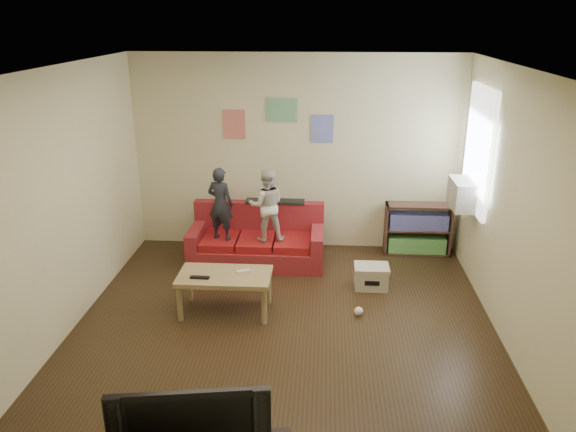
# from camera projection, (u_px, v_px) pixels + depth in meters

# --- Properties ---
(room_shell) EXTENTS (4.52, 5.02, 2.72)m
(room_shell) POSITION_uv_depth(u_px,v_px,m) (282.00, 215.00, 5.38)
(room_shell) COLOR #352514
(room_shell) RESTS_ON ground
(sofa) EXTENTS (1.77, 0.82, 0.78)m
(sofa) POSITION_uv_depth(u_px,v_px,m) (258.00, 242.00, 7.56)
(sofa) COLOR maroon
(sofa) RESTS_ON ground
(child_a) EXTENTS (0.41, 0.33, 0.97)m
(child_a) POSITION_uv_depth(u_px,v_px,m) (220.00, 204.00, 7.24)
(child_a) COLOR #22252E
(child_a) RESTS_ON sofa
(child_b) EXTENTS (0.51, 0.43, 0.96)m
(child_b) POSITION_uv_depth(u_px,v_px,m) (267.00, 205.00, 7.20)
(child_b) COLOR silver
(child_b) RESTS_ON sofa
(coffee_table) EXTENTS (1.02, 0.56, 0.46)m
(coffee_table) POSITION_uv_depth(u_px,v_px,m) (225.00, 280.00, 6.21)
(coffee_table) COLOR #A08856
(coffee_table) RESTS_ON ground
(remote) EXTENTS (0.21, 0.06, 0.02)m
(remote) POSITION_uv_depth(u_px,v_px,m) (200.00, 277.00, 6.08)
(remote) COLOR black
(remote) RESTS_ON coffee_table
(game_controller) EXTENTS (0.15, 0.09, 0.03)m
(game_controller) POSITION_uv_depth(u_px,v_px,m) (243.00, 272.00, 6.21)
(game_controller) COLOR white
(game_controller) RESTS_ON coffee_table
(bookshelf) EXTENTS (0.90, 0.27, 0.72)m
(bookshelf) POSITION_uv_depth(u_px,v_px,m) (417.00, 232.00, 7.78)
(bookshelf) COLOR #4B3126
(bookshelf) RESTS_ON ground
(window) EXTENTS (0.04, 1.08, 1.48)m
(window) POSITION_uv_depth(u_px,v_px,m) (478.00, 150.00, 6.69)
(window) COLOR white
(window) RESTS_ON room_shell
(ac_unit) EXTENTS (0.28, 0.55, 0.35)m
(ac_unit) POSITION_uv_depth(u_px,v_px,m) (463.00, 194.00, 6.88)
(ac_unit) COLOR #B7B2A3
(ac_unit) RESTS_ON window
(artwork_left) EXTENTS (0.30, 0.01, 0.40)m
(artwork_left) POSITION_uv_depth(u_px,v_px,m) (234.00, 124.00, 7.63)
(artwork_left) COLOR #D87266
(artwork_left) RESTS_ON room_shell
(artwork_center) EXTENTS (0.42, 0.01, 0.32)m
(artwork_center) POSITION_uv_depth(u_px,v_px,m) (282.00, 110.00, 7.52)
(artwork_center) COLOR #72B27F
(artwork_center) RESTS_ON room_shell
(artwork_right) EXTENTS (0.30, 0.01, 0.38)m
(artwork_right) POSITION_uv_depth(u_px,v_px,m) (322.00, 129.00, 7.57)
(artwork_right) COLOR #727FCC
(artwork_right) RESTS_ON room_shell
(file_box) EXTENTS (0.42, 0.32, 0.29)m
(file_box) POSITION_uv_depth(u_px,v_px,m) (371.00, 277.00, 6.84)
(file_box) COLOR beige
(file_box) RESTS_ON ground
(television) EXTENTS (1.00, 0.28, 0.57)m
(television) POSITION_uv_depth(u_px,v_px,m) (191.00, 420.00, 3.52)
(television) COLOR black
(television) RESTS_ON tv_stand
(tissue) EXTENTS (0.10, 0.10, 0.10)m
(tissue) POSITION_uv_depth(u_px,v_px,m) (359.00, 311.00, 6.24)
(tissue) COLOR white
(tissue) RESTS_ON ground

